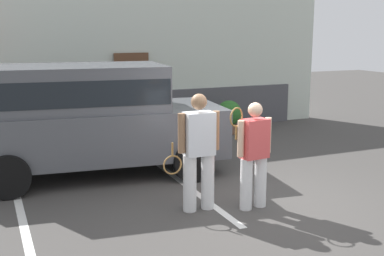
# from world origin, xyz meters

# --- Properties ---
(ground_plane) EXTENTS (40.00, 40.00, 0.00)m
(ground_plane) POSITION_xyz_m (0.00, 0.00, 0.00)
(ground_plane) COLOR #423F3D
(parking_stripe_0) EXTENTS (0.12, 4.40, 0.01)m
(parking_stripe_0) POSITION_xyz_m (-3.37, 1.50, 0.00)
(parking_stripe_0) COLOR silver
(parking_stripe_0) RESTS_ON ground_plane
(parking_stripe_1) EXTENTS (0.12, 4.40, 0.01)m
(parking_stripe_1) POSITION_xyz_m (-0.60, 1.50, 0.00)
(parking_stripe_1) COLOR silver
(parking_stripe_1) RESTS_ON ground_plane
(house_frontage) EXTENTS (10.86, 0.40, 3.58)m
(house_frontage) POSITION_xyz_m (-0.00, 6.11, 1.69)
(house_frontage) COLOR silver
(house_frontage) RESTS_ON ground_plane
(parked_suv) EXTENTS (4.78, 2.57, 2.05)m
(parked_suv) POSITION_xyz_m (-1.94, 2.66, 1.15)
(parked_suv) COLOR #4C4F54
(parked_suv) RESTS_ON ground_plane
(tennis_player_man) EXTENTS (0.91, 0.28, 1.77)m
(tennis_player_man) POSITION_xyz_m (-0.88, 0.21, 0.91)
(tennis_player_man) COLOR white
(tennis_player_man) RESTS_ON ground_plane
(tennis_player_woman) EXTENTS (0.74, 0.30, 1.63)m
(tennis_player_woman) POSITION_xyz_m (-0.09, -0.05, 0.85)
(tennis_player_woman) COLOR white
(tennis_player_woman) RESTS_ON ground_plane
(potted_plant_by_porch) EXTENTS (0.66, 0.66, 0.87)m
(potted_plant_by_porch) POSITION_xyz_m (2.12, 4.97, 0.48)
(potted_plant_by_porch) COLOR brown
(potted_plant_by_porch) RESTS_ON ground_plane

